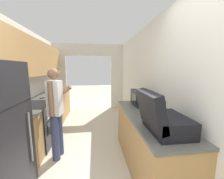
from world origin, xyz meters
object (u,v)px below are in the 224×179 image
object	(u,v)px
knife	(43,98)
person	(56,112)
range_oven	(36,125)
microwave	(142,98)
suitcase	(162,119)

from	to	relation	value
knife	person	bearing A→B (deg)	-17.05
range_oven	knife	xyz separation A→B (m)	(-0.04, 0.60, 0.44)
microwave	knife	xyz separation A→B (m)	(-2.17, 0.90, -0.14)
person	microwave	bearing A→B (deg)	-76.14
suitcase	person	bearing A→B (deg)	144.42
person	knife	distance (m)	1.18
range_oven	person	bearing A→B (deg)	-39.17
person	knife	world-z (taller)	person
range_oven	person	xyz separation A→B (m)	(0.53, -0.43, 0.40)
microwave	suitcase	bearing A→B (deg)	-98.92
suitcase	microwave	size ratio (longest dim) A/B	1.15
person	suitcase	bearing A→B (deg)	-116.73
range_oven	microwave	size ratio (longest dim) A/B	2.13
microwave	knife	world-z (taller)	microwave
person	knife	xyz separation A→B (m)	(-0.57, 1.04, 0.04)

